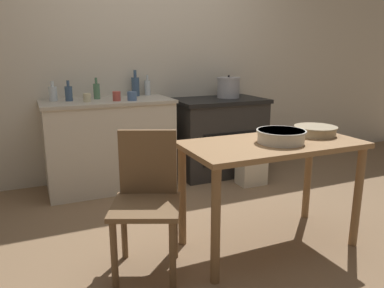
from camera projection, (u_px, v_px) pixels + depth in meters
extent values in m
plane|color=#896B4C|center=(216.00, 229.00, 2.88)|extent=(14.00, 14.00, 0.00)
cube|color=beige|center=(149.00, 57.00, 3.98)|extent=(8.00, 0.07, 2.55)
cube|color=beige|center=(110.00, 146.00, 3.69)|extent=(1.20, 0.58, 0.85)
cube|color=#B6AD9C|center=(107.00, 101.00, 3.58)|extent=(1.23, 0.61, 0.03)
cube|color=#2D2B28|center=(218.00, 138.00, 4.15)|extent=(0.93, 0.61, 0.79)
cube|color=black|center=(219.00, 100.00, 4.05)|extent=(0.97, 0.65, 0.04)
cube|color=black|center=(232.00, 148.00, 3.89)|extent=(0.65, 0.01, 0.33)
cube|color=#997047|center=(272.00, 144.00, 2.48)|extent=(1.19, 0.60, 0.03)
cylinder|color=olive|center=(216.00, 227.00, 2.13)|extent=(0.06, 0.06, 0.71)
cylinder|color=olive|center=(358.00, 198.00, 2.56)|extent=(0.06, 0.06, 0.71)
cylinder|color=olive|center=(182.00, 197.00, 2.57)|extent=(0.06, 0.06, 0.71)
cylinder|color=olive|center=(308.00, 176.00, 3.00)|extent=(0.06, 0.06, 0.71)
cube|color=brown|center=(146.00, 207.00, 2.22)|extent=(0.53, 0.53, 0.03)
cube|color=brown|center=(148.00, 162.00, 2.34)|extent=(0.34, 0.17, 0.41)
cylinder|color=brown|center=(114.00, 255.00, 2.11)|extent=(0.04, 0.04, 0.42)
cylinder|color=brown|center=(173.00, 255.00, 2.11)|extent=(0.04, 0.04, 0.42)
cylinder|color=brown|center=(124.00, 228.00, 2.43)|extent=(0.04, 0.04, 0.42)
cylinder|color=brown|center=(175.00, 228.00, 2.43)|extent=(0.04, 0.04, 0.42)
cube|color=beige|center=(252.00, 165.00, 3.81)|extent=(0.28, 0.19, 0.41)
cylinder|color=#A8A8AD|center=(228.00, 88.00, 4.11)|extent=(0.25, 0.25, 0.20)
cylinder|color=#A8A8AD|center=(229.00, 78.00, 4.09)|extent=(0.26, 0.26, 0.02)
sphere|color=black|center=(229.00, 76.00, 4.08)|extent=(0.02, 0.02, 0.02)
cylinder|color=tan|center=(315.00, 131.00, 2.66)|extent=(0.28, 0.28, 0.06)
cylinder|color=tan|center=(316.00, 127.00, 2.66)|extent=(0.30, 0.30, 0.01)
cylinder|color=silver|center=(281.00, 136.00, 2.44)|extent=(0.30, 0.30, 0.08)
cylinder|color=beige|center=(281.00, 131.00, 2.43)|extent=(0.32, 0.32, 0.01)
cylinder|color=#3D5675|center=(135.00, 87.00, 3.87)|extent=(0.08, 0.08, 0.19)
cylinder|color=#3D5675|center=(135.00, 74.00, 3.84)|extent=(0.03, 0.03, 0.07)
cylinder|color=silver|center=(53.00, 94.00, 3.48)|extent=(0.08, 0.08, 0.13)
cylinder|color=silver|center=(52.00, 84.00, 3.46)|extent=(0.03, 0.03, 0.05)
cylinder|color=#517F5B|center=(97.00, 91.00, 3.62)|extent=(0.06, 0.06, 0.15)
cylinder|color=#517F5B|center=(96.00, 81.00, 3.60)|extent=(0.02, 0.02, 0.06)
cylinder|color=#3D5675|center=(69.00, 94.00, 3.48)|extent=(0.07, 0.07, 0.14)
cylinder|color=#3D5675|center=(68.00, 83.00, 3.45)|extent=(0.03, 0.03, 0.05)
cylinder|color=silver|center=(147.00, 88.00, 3.95)|extent=(0.06, 0.06, 0.15)
cylinder|color=silver|center=(147.00, 78.00, 3.93)|extent=(0.02, 0.02, 0.06)
cylinder|color=beige|center=(87.00, 98.00, 3.42)|extent=(0.07, 0.07, 0.08)
cylinder|color=#B74C42|center=(117.00, 96.00, 3.49)|extent=(0.07, 0.07, 0.09)
cylinder|color=#4C6B99|center=(132.00, 96.00, 3.52)|extent=(0.09, 0.09, 0.08)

